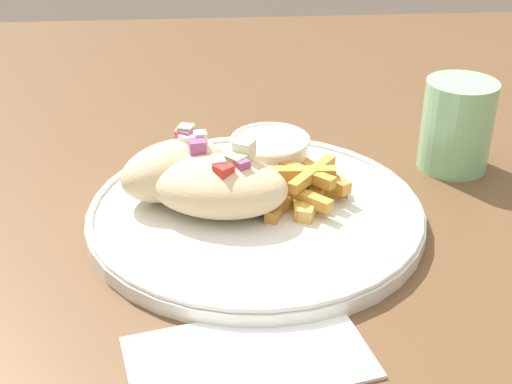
% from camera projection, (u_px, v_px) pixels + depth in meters
% --- Properties ---
extents(table, '(1.40, 1.40, 0.76)m').
position_uv_depth(table, '(221.00, 281.00, 0.70)').
color(table, brown).
rests_on(table, ground_plane).
extents(napkin, '(0.19, 0.13, 0.00)m').
position_uv_depth(napkin, '(249.00, 357.00, 0.51)').
color(napkin, white).
rests_on(napkin, table).
extents(plate, '(0.31, 0.31, 0.02)m').
position_uv_depth(plate, '(256.00, 215.00, 0.66)').
color(plate, white).
rests_on(plate, table).
extents(pita_sandwich_near, '(0.15, 0.11, 0.07)m').
position_uv_depth(pita_sandwich_near, '(216.00, 184.00, 0.65)').
color(pita_sandwich_near, beige).
rests_on(pita_sandwich_near, plate).
extents(pita_sandwich_far, '(0.12, 0.11, 0.06)m').
position_uv_depth(pita_sandwich_far, '(175.00, 169.00, 0.67)').
color(pita_sandwich_far, beige).
rests_on(pita_sandwich_far, plate).
extents(fries_pile, '(0.12, 0.10, 0.03)m').
position_uv_depth(fries_pile, '(298.00, 188.00, 0.68)').
color(fries_pile, gold).
rests_on(fries_pile, plate).
extents(sauce_ramekin, '(0.08, 0.08, 0.04)m').
position_uv_depth(sauce_ramekin, '(270.00, 153.00, 0.72)').
color(sauce_ramekin, white).
rests_on(sauce_ramekin, plate).
extents(water_glass, '(0.07, 0.07, 0.10)m').
position_uv_depth(water_glass, '(456.00, 129.00, 0.75)').
color(water_glass, '#8CCC93').
rests_on(water_glass, table).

